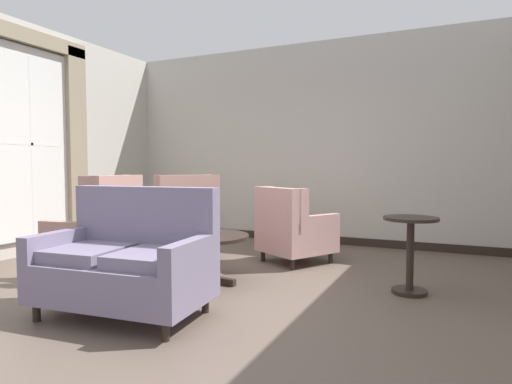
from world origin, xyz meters
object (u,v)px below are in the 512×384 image
at_px(coffee_table, 206,243).
at_px(armchair_beside_settee, 100,233).
at_px(armchair_foreground_right, 183,224).
at_px(settee, 127,263).
at_px(porcelain_vase, 210,221).
at_px(armchair_back_corner, 292,230).
at_px(side_table, 410,248).

xyz_separation_m(coffee_table, armchair_beside_settee, (-1.25, -0.21, 0.05)).
bearing_deg(armchair_foreground_right, settee, 57.37).
relative_size(porcelain_vase, armchair_beside_settee, 0.30).
bearing_deg(armchair_back_corner, coffee_table, 96.73).
xyz_separation_m(armchair_beside_settee, side_table, (3.23, 0.64, -0.02)).
distance_m(armchair_foreground_right, armchair_beside_settee, 1.11).
relative_size(settee, armchair_beside_settee, 1.28).
bearing_deg(coffee_table, armchair_beside_settee, -170.65).
bearing_deg(porcelain_vase, armchair_back_corner, 68.53).
bearing_deg(settee, coffee_table, 81.90).
distance_m(settee, armchair_back_corner, 2.41).
xyz_separation_m(settee, armchair_beside_settee, (-1.19, 0.93, 0.04)).
relative_size(porcelain_vase, side_table, 0.45).
relative_size(settee, side_table, 1.94).
xyz_separation_m(porcelain_vase, settee, (-0.11, -1.15, -0.21)).
distance_m(coffee_table, settee, 1.14).
bearing_deg(armchair_foreground_right, coffee_table, 81.06).
bearing_deg(coffee_table, armchair_foreground_right, 135.76).
bearing_deg(settee, side_table, 32.53).
distance_m(settee, armchair_beside_settee, 1.51).
bearing_deg(porcelain_vase, armchair_beside_settee, -170.44).
distance_m(porcelain_vase, settee, 1.17).
bearing_deg(armchair_beside_settee, side_table, 94.96).
relative_size(coffee_table, settee, 0.63).
bearing_deg(porcelain_vase, coffee_table, -164.69).
height_order(armchair_back_corner, side_table, armchair_back_corner).
bearing_deg(settee, armchair_beside_settee, 136.99).
height_order(settee, armchair_back_corner, settee).
xyz_separation_m(settee, side_table, (2.04, 1.57, 0.01)).
distance_m(porcelain_vase, armchair_back_corner, 1.31).
bearing_deg(side_table, armchair_foreground_right, 172.03).
relative_size(coffee_table, armchair_beside_settee, 0.81).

